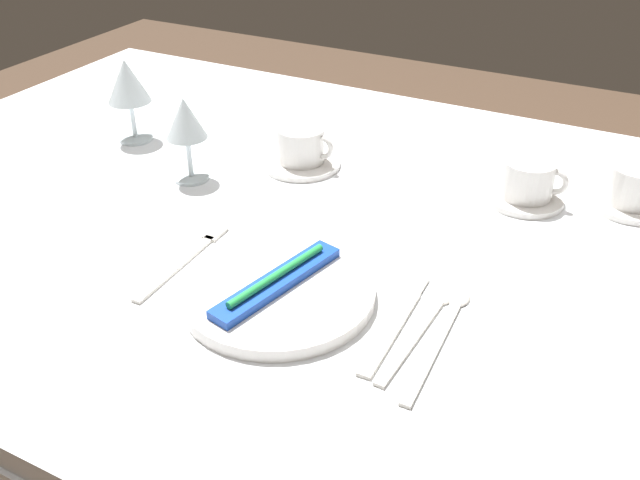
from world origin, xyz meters
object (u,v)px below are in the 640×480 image
fork_outer (187,258)px  spoon_dessert (444,328)px  toothbrush_package (277,281)px  dinner_plate (278,291)px  coffee_cup_right (528,178)px  spoon_soup (425,321)px  coffee_cup_far (302,144)px  dinner_knife (395,326)px  wine_glass_left (186,122)px  coffee_cup_left (636,184)px  wine_glass_centre (127,84)px

fork_outer → spoon_dessert: spoon_dessert is taller
toothbrush_package → dinner_plate: bearing=180.0°
dinner_plate → toothbrush_package: (0.00, 0.00, 0.02)m
spoon_dessert → coffee_cup_right: (0.01, 0.37, 0.04)m
spoon_soup → coffee_cup_far: 0.47m
coffee_cup_right → dinner_plate: bearing=-119.1°
fork_outer → dinner_knife: (0.32, -0.00, 0.00)m
dinner_plate → wine_glass_left: 0.39m
fork_outer → spoon_dessert: 0.37m
fork_outer → coffee_cup_left: (0.54, 0.45, 0.04)m
dinner_knife → coffee_cup_left: bearing=63.7°
wine_glass_left → dinner_plate: bearing=-36.5°
coffee_cup_far → toothbrush_package: bearing=-66.1°
toothbrush_package → dinner_knife: size_ratio=1.01×
toothbrush_package → coffee_cup_far: 0.39m
dinner_plate → wine_glass_left: bearing=143.5°
coffee_cup_left → wine_glass_left: wine_glass_left is taller
coffee_cup_left → dinner_plate: bearing=-129.5°
dinner_knife → coffee_cup_left: coffee_cup_left is taller
dinner_knife → spoon_dessert: (0.06, 0.02, 0.00)m
toothbrush_package → spoon_soup: (0.19, 0.04, -0.02)m
coffee_cup_right → wine_glass_centre: 0.73m
dinner_plate → wine_glass_centre: 0.59m
coffee_cup_left → wine_glass_left: bearing=-160.5°
coffee_cup_left → coffee_cup_right: 0.17m
spoon_soup → coffee_cup_far: (-0.35, 0.32, 0.04)m
dinner_knife → spoon_dessert: size_ratio=0.91×
dinner_plate → fork_outer: dinner_plate is taller
toothbrush_package → dinner_knife: toothbrush_package is taller
dinner_plate → wine_glass_centre: (-0.49, 0.31, 0.10)m
wine_glass_centre → coffee_cup_left: bearing=10.2°
spoon_dessert → wine_glass_centre: wine_glass_centre is taller
coffee_cup_right → wine_glass_left: wine_glass_left is taller
wine_glass_centre → coffee_cup_far: bearing=7.9°
dinner_plate → coffee_cup_far: bearing=113.9°
coffee_cup_far → spoon_soup: bearing=-42.4°
spoon_dessert → coffee_cup_right: bearing=88.2°
dinner_plate → coffee_cup_far: size_ratio=2.41×
toothbrush_package → wine_glass_centre: size_ratio=1.36×
fork_outer → spoon_soup: size_ratio=0.98×
wine_glass_left → spoon_dessert: bearing=-20.0°
coffee_cup_left → wine_glass_centre: (-0.87, -0.16, 0.07)m
toothbrush_package → spoon_soup: bearing=11.3°
wine_glass_left → coffee_cup_right: bearing=19.3°
dinner_knife → spoon_soup: size_ratio=1.01×
coffee_cup_right → coffee_cup_far: bearing=-172.2°
coffee_cup_far → coffee_cup_left: bearing=11.5°
dinner_plate → spoon_soup: size_ratio=1.21×
dinner_plate → coffee_cup_left: (0.38, 0.46, 0.03)m
wine_glass_left → toothbrush_package: bearing=-36.5°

